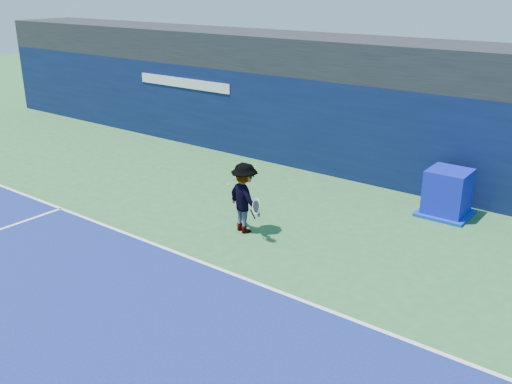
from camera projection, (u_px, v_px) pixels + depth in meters
ground at (82, 317)px, 10.63m from camera, size 80.00×80.00×0.00m
baseline at (193, 259)px, 12.86m from camera, size 24.00×0.10×0.01m
stadium_band at (375, 59)px, 17.94m from camera, size 36.00×3.00×1.20m
back_wall_assembly at (356, 130)px, 17.93m from camera, size 36.00×1.03×3.00m
equipment_cart at (447, 194)px, 15.15m from camera, size 1.32×1.32×1.26m
tennis_player at (245, 198)px, 14.02m from camera, size 1.40×0.98×1.78m
tennis_ball at (228, 185)px, 13.78m from camera, size 0.07×0.07×0.07m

